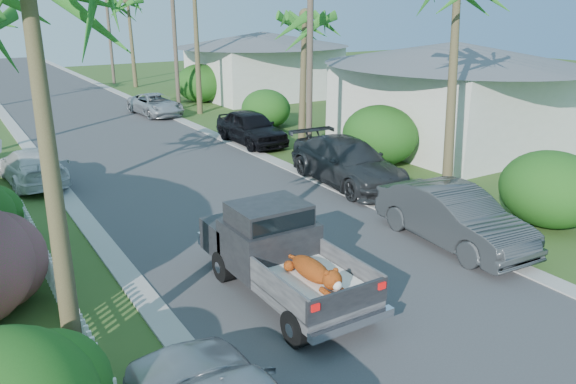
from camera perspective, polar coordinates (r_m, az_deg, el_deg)
ground at (r=11.75m, az=15.45°, el=-15.16°), size 120.00×120.00×0.00m
road at (r=32.89m, az=-18.21°, el=6.32°), size 8.00×100.00×0.02m
curb_left at (r=32.18m, az=-25.63°, el=5.21°), size 0.60×100.00×0.06m
curb_right at (r=34.13m, az=-11.18°, el=7.34°), size 0.60×100.00×0.06m
pickup_truck at (r=13.04m, az=-1.29°, el=-5.87°), size 1.98×5.12×2.06m
parked_car_rn at (r=16.22m, az=16.44°, el=-2.45°), size 2.00×4.98×1.61m
parked_car_rm at (r=21.01m, az=6.06°, el=2.99°), size 2.70×5.84×1.65m
parked_car_rf at (r=27.18m, az=-3.78°, el=6.53°), size 1.93×4.72×1.60m
parked_car_rd at (r=35.51m, az=-13.31°, el=8.61°), size 2.49×4.74×1.27m
parked_car_lf at (r=23.05m, az=-24.59°, el=2.37°), size 2.20×4.72×1.33m
palm_r_b at (r=25.64m, az=1.59°, el=17.45°), size 4.40×4.40×7.20m
palm_r_d at (r=48.46m, az=-15.94°, el=18.16°), size 4.40×4.40×8.00m
shrub_r_a at (r=18.56m, az=25.13°, el=0.27°), size 2.80×3.08×2.30m
shrub_r_b at (r=23.74m, az=9.29°, el=5.70°), size 3.00×3.30×2.50m
shrub_r_c at (r=30.83m, az=-2.26°, el=8.44°), size 2.60×2.86×2.10m
shrub_r_d at (r=39.88m, az=-8.92°, el=10.87°), size 3.20×3.52×2.60m
picket_fence at (r=13.34m, az=-22.22°, el=-9.19°), size 0.10×11.00×1.00m
house_right_near at (r=27.88m, az=16.24°, el=9.11°), size 8.00×9.00×4.80m
house_right_far at (r=41.99m, az=-2.56°, el=12.56°), size 9.00×8.00×4.60m
utility_pole_b at (r=23.48m, az=2.24°, el=14.06°), size 1.60×0.26×9.00m
utility_pole_c at (r=36.85m, az=-11.44°, el=15.29°), size 1.60×0.26×9.00m
utility_pole_d at (r=51.13m, az=-17.72°, el=15.58°), size 1.60×0.26×9.00m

